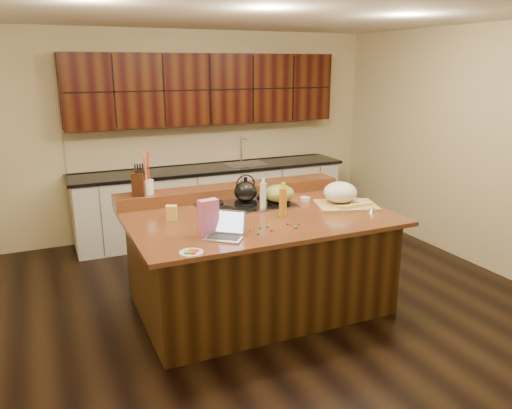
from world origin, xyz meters
name	(u,v)px	position (x,y,z in m)	size (l,w,h in m)	color
room	(258,169)	(0.00, 0.00, 1.35)	(5.52, 5.02, 2.72)	black
island	(258,260)	(0.00, 0.00, 0.46)	(2.40, 1.60, 0.92)	black
back_ledge	(231,191)	(0.00, 0.70, 0.98)	(2.40, 0.30, 0.12)	black
cooktop	(246,205)	(0.00, 0.30, 0.94)	(0.92, 0.52, 0.05)	gray
back_counter	(210,163)	(0.30, 2.23, 0.98)	(3.70, 0.66, 2.40)	silver
kettle	(246,192)	(0.00, 0.30, 1.07)	(0.23, 0.23, 0.20)	black
green_bowl	(279,193)	(0.30, 0.17, 1.05)	(0.30, 0.30, 0.17)	olive
laptop	(226,230)	(-0.50, -0.47, 0.98)	(0.38, 0.37, 0.21)	#B7B7BC
oil_bottle	(283,203)	(0.17, -0.17, 1.06)	(0.07, 0.07, 0.27)	orange
vinegar_bottle	(263,196)	(0.12, 0.15, 1.04)	(0.06, 0.06, 0.25)	silver
wooden_tray	(342,195)	(0.88, -0.06, 1.02)	(0.67, 0.57, 0.23)	tan
ramekin_a	(361,204)	(1.04, -0.16, 0.94)	(0.10, 0.10, 0.04)	white
ramekin_b	(352,195)	(1.15, 0.16, 0.94)	(0.10, 0.10, 0.04)	white
ramekin_c	(305,199)	(0.61, 0.20, 0.94)	(0.10, 0.10, 0.04)	white
strainer_bowl	(341,192)	(1.08, 0.25, 0.97)	(0.24, 0.24, 0.09)	#996B3F
kitchen_timer	(373,209)	(1.00, -0.40, 0.96)	(0.08, 0.08, 0.07)	silver
pink_bag	(208,217)	(-0.61, -0.36, 1.07)	(0.16, 0.08, 0.29)	#D2639B
candy_plate	(191,253)	(-0.86, -0.71, 0.93)	(0.18, 0.18, 0.01)	white
package_box	(172,213)	(-0.78, 0.15, 0.99)	(0.10, 0.07, 0.13)	#E4C850
utensil_crock	(148,187)	(-0.87, 0.70, 1.11)	(0.12, 0.12, 0.14)	white
knife_block	(139,183)	(-0.95, 0.70, 1.15)	(0.11, 0.19, 0.23)	black
gumdrop_0	(296,227)	(0.12, -0.51, 0.93)	(0.02, 0.02, 0.02)	red
gumdrop_1	(261,228)	(-0.16, -0.41, 0.93)	(0.02, 0.02, 0.02)	#198C26
gumdrop_2	(288,224)	(0.10, -0.40, 0.93)	(0.02, 0.02, 0.02)	red
gumdrop_3	(268,226)	(-0.09, -0.39, 0.93)	(0.02, 0.02, 0.02)	#198C26
gumdrop_4	(271,231)	(-0.11, -0.50, 0.93)	(0.02, 0.02, 0.02)	red
gumdrop_5	(296,227)	(0.12, -0.52, 0.93)	(0.02, 0.02, 0.02)	#198C26
gumdrop_6	(291,225)	(0.12, -0.44, 0.93)	(0.02, 0.02, 0.02)	red
gumdrop_7	(299,224)	(0.19, -0.44, 0.93)	(0.02, 0.02, 0.02)	#198C26
gumdrop_8	(250,230)	(-0.26, -0.42, 0.93)	(0.02, 0.02, 0.02)	red
gumdrop_9	(258,234)	(-0.24, -0.53, 0.93)	(0.02, 0.02, 0.02)	#198C26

